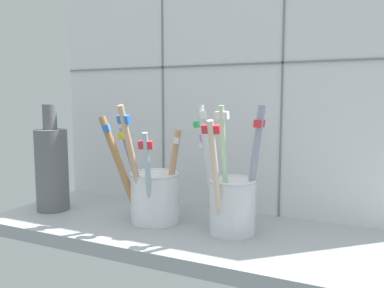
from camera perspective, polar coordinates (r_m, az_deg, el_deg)
The scene contains 5 objects.
counter_slab at distance 59.66cm, azimuth -0.21°, elevation -12.98°, with size 64.00×22.00×2.00cm, color #9EA3A8.
tile_wall_back at distance 67.24cm, azimuth 4.20°, elevation 7.88°, with size 64.00×2.20×45.00cm.
toothbrush_cup_left at distance 61.18cm, azimuth -5.71°, elevation -6.99°, with size 11.67×11.17×18.26cm.
toothbrush_cup_right at distance 56.01cm, azimuth 5.63°, elevation -7.80°, with size 11.39×11.33×18.23cm.
ceramic_vase at distance 70.76cm, azimuth -19.79°, elevation -3.22°, with size 5.42×5.42×18.09cm.
Camera 1 is at (24.06, -50.77, 21.06)cm, focal length 36.52 mm.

